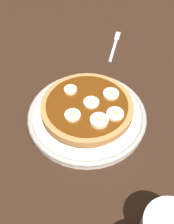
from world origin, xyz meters
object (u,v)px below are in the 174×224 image
at_px(plate, 87,116).
at_px(banana_slice_0, 91,103).
at_px(banana_slice_5, 71,90).
at_px(fork, 115,44).
at_px(banana_slice_4, 115,114).
at_px(banana_slice_3, 73,115).
at_px(banana_slice_1, 111,94).
at_px(pancake_stack, 88,107).
at_px(banana_slice_2, 99,121).

xyz_separation_m(plate, banana_slice_0, (-0.01, 0.00, 0.04)).
height_order(plate, banana_slice_5, banana_slice_5).
relative_size(plate, banana_slice_0, 7.81).
bearing_deg(fork, banana_slice_0, 63.80).
height_order(banana_slice_4, fork, banana_slice_4).
height_order(banana_slice_3, banana_slice_5, same).
height_order(banana_slice_0, banana_slice_5, banana_slice_5).
xyz_separation_m(plate, banana_slice_5, (0.03, -0.04, 0.04)).
height_order(banana_slice_3, fork, banana_slice_3).
distance_m(banana_slice_4, banana_slice_5, 0.11).
bearing_deg(fork, banana_slice_1, 71.88).
bearing_deg(banana_slice_3, banana_slice_0, -148.70).
relative_size(plate, banana_slice_3, 7.97).
bearing_deg(banana_slice_3, fork, -121.10).
bearing_deg(banana_slice_3, banana_slice_1, -154.84).
bearing_deg(pancake_stack, plate, 59.60).
distance_m(banana_slice_0, banana_slice_4, 0.05).
bearing_deg(banana_slice_1, fork, -108.12).
bearing_deg(banana_slice_1, banana_slice_5, -19.46).
height_order(pancake_stack, banana_slice_5, banana_slice_5).
xyz_separation_m(banana_slice_0, banana_slice_4, (-0.04, 0.04, 0.00)).
xyz_separation_m(banana_slice_5, fork, (-0.15, -0.19, -0.05)).
relative_size(pancake_stack, banana_slice_4, 5.52).
distance_m(banana_slice_1, banana_slice_5, 0.08).
bearing_deg(banana_slice_4, plate, -39.32).
relative_size(banana_slice_0, banana_slice_1, 0.96).
height_order(banana_slice_0, banana_slice_2, banana_slice_2).
bearing_deg(banana_slice_4, banana_slice_3, -9.16).
height_order(plate, fork, plate).
bearing_deg(banana_slice_4, pancake_stack, -43.02).
distance_m(banana_slice_5, fork, 0.25).
height_order(banana_slice_0, banana_slice_3, banana_slice_3).
bearing_deg(pancake_stack, banana_slice_0, 151.39).
xyz_separation_m(banana_slice_2, banana_slice_5, (0.04, -0.09, -0.00)).
bearing_deg(banana_slice_5, plate, 121.26).
bearing_deg(banana_slice_1, pancake_stack, 12.67).
bearing_deg(banana_slice_1, banana_slice_2, 58.16).
bearing_deg(banana_slice_1, banana_slice_0, 18.72).
relative_size(banana_slice_5, fork, 0.22).
bearing_deg(banana_slice_4, banana_slice_2, 17.76).
xyz_separation_m(banana_slice_0, banana_slice_3, (0.04, 0.02, 0.00)).
distance_m(plate, fork, 0.26).
distance_m(banana_slice_0, banana_slice_1, 0.05).
relative_size(pancake_stack, banana_slice_1, 5.66).
height_order(pancake_stack, fork, pancake_stack).
distance_m(banana_slice_2, banana_slice_5, 0.10).
relative_size(pancake_stack, fork, 1.50).
bearing_deg(banana_slice_2, banana_slice_4, -162.24).
bearing_deg(plate, fork, -117.85).
xyz_separation_m(banana_slice_3, fork, (-0.16, -0.26, -0.05)).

